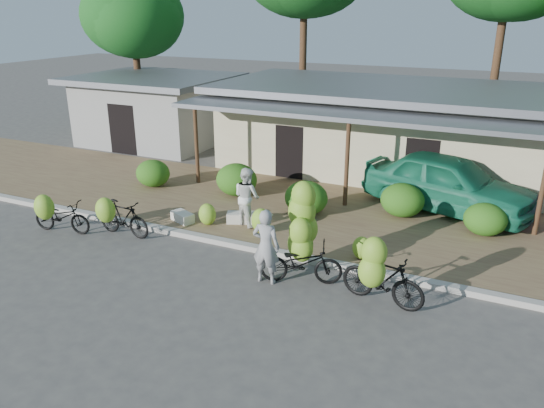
{
  "coord_description": "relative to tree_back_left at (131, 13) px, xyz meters",
  "views": [
    {
      "loc": [
        4.64,
        -9.54,
        6.19
      ],
      "look_at": [
        -0.97,
        2.56,
        1.2
      ],
      "focal_mm": 35.0,
      "sensor_mm": 36.0,
      "label": 1
    }
  ],
  "objects": [
    {
      "name": "ground",
      "position": [
        13.69,
        -13.11,
        -5.84
      ],
      "size": [
        100.0,
        100.0,
        0.0
      ],
      "primitive_type": "plane",
      "color": "#4B4846",
      "rests_on": "ground"
    },
    {
      "name": "sidewalk",
      "position": [
        13.69,
        -8.11,
        -5.78
      ],
      "size": [
        60.0,
        6.0,
        0.12
      ],
      "primitive_type": "cube",
      "color": "olive",
      "rests_on": "ground"
    },
    {
      "name": "curb",
      "position": [
        13.69,
        -11.11,
        -5.77
      ],
      "size": [
        60.0,
        0.25,
        0.15
      ],
      "primitive_type": "cube",
      "color": "#A8A399",
      "rests_on": "ground"
    },
    {
      "name": "shop_main",
      "position": [
        13.69,
        -2.18,
        -4.12
      ],
      "size": [
        13.0,
        8.5,
        3.35
      ],
      "color": "beige",
      "rests_on": "ground"
    },
    {
      "name": "shop_grey",
      "position": [
        2.69,
        -2.12,
        -4.23
      ],
      "size": [
        7.0,
        6.0,
        3.15
      ],
      "color": "gray",
      "rests_on": "ground"
    },
    {
      "name": "tree_back_left",
      "position": [
        0.0,
        0.0,
        0.0
      ],
      "size": [
        5.22,
        5.11,
        7.78
      ],
      "color": "#4E2E1F",
      "rests_on": "ground"
    },
    {
      "name": "hedge_0",
      "position": [
        6.87,
        -8.06,
        -5.24
      ],
      "size": [
        1.24,
        1.11,
        0.96
      ],
      "primitive_type": "ellipsoid",
      "color": "#265814",
      "rests_on": "sidewalk"
    },
    {
      "name": "hedge_1",
      "position": [
        10.04,
        -7.64,
        -5.17
      ],
      "size": [
        1.42,
        1.28,
        1.11
      ],
      "primitive_type": "ellipsoid",
      "color": "#265814",
      "rests_on": "sidewalk"
    },
    {
      "name": "hedge_2",
      "position": [
        12.82,
        -8.28,
        -5.2
      ],
      "size": [
        1.35,
        1.21,
        1.05
      ],
      "primitive_type": "ellipsoid",
      "color": "#265814",
      "rests_on": "sidewalk"
    },
    {
      "name": "hedge_3",
      "position": [
        15.56,
        -7.21,
        -5.21
      ],
      "size": [
        1.33,
        1.19,
        1.04
      ],
      "primitive_type": "ellipsoid",
      "color": "#265814",
      "rests_on": "sidewalk"
    },
    {
      "name": "hedge_4",
      "position": [
        17.97,
        -7.65,
        -5.26
      ],
      "size": [
        1.18,
        1.07,
        0.92
      ],
      "primitive_type": "ellipsoid",
      "color": "#265814",
      "rests_on": "sidewalk"
    },
    {
      "name": "bike_far_left",
      "position": [
        6.83,
        -12.41,
        -5.28
      ],
      "size": [
        1.89,
        1.34,
        1.37
      ],
      "rotation": [
        0.0,
        0.0,
        1.72
      ],
      "color": "black",
      "rests_on": "ground"
    },
    {
      "name": "bike_left",
      "position": [
        8.61,
        -11.87,
        -5.23
      ],
      "size": [
        1.77,
        1.17,
        1.36
      ],
      "rotation": [
        0.0,
        0.0,
        1.53
      ],
      "color": "black",
      "rests_on": "ground"
    },
    {
      "name": "bike_center",
      "position": [
        14.15,
        -11.97,
        -4.94
      ],
      "size": [
        2.06,
        1.45,
        2.36
      ],
      "rotation": [
        0.0,
        0.0,
        1.9
      ],
      "color": "black",
      "rests_on": "ground"
    },
    {
      "name": "bike_right",
      "position": [
        16.19,
        -12.46,
        -5.11
      ],
      "size": [
        1.99,
        1.31,
        1.82
      ],
      "rotation": [
        0.0,
        0.0,
        1.4
      ],
      "color": "black",
      "rests_on": "ground"
    },
    {
      "name": "loose_banana_a",
      "position": [
        10.51,
        -10.32,
        -5.39
      ],
      "size": [
        0.53,
        0.45,
        0.66
      ],
      "primitive_type": "ellipsoid",
      "color": "#7FBD2F",
      "rests_on": "sidewalk"
    },
    {
      "name": "loose_banana_b",
      "position": [
        12.2,
        -10.17,
        -5.36
      ],
      "size": [
        0.58,
        0.49,
        0.72
      ],
      "primitive_type": "ellipsoid",
      "color": "#7FBD2F",
      "rests_on": "sidewalk"
    },
    {
      "name": "loose_banana_c",
      "position": [
        15.26,
        -10.6,
        -5.42
      ],
      "size": [
        0.49,
        0.41,
        0.61
      ],
      "primitive_type": "ellipsoid",
      "color": "#7FBD2F",
      "rests_on": "sidewalk"
    },
    {
      "name": "sack_near",
      "position": [
        11.33,
        -9.73,
        -5.57
      ],
      "size": [
        0.94,
        0.7,
        0.3
      ],
      "primitive_type": "cube",
      "rotation": [
        0.0,
        0.0,
        0.39
      ],
      "color": "white",
      "rests_on": "sidewalk"
    },
    {
      "name": "sack_far",
      "position": [
        9.69,
        -10.41,
        -5.58
      ],
      "size": [
        0.84,
        0.64,
        0.28
      ],
      "primitive_type": "cube",
      "rotation": [
        0.0,
        0.0,
        -0.4
      ],
      "color": "white",
      "rests_on": "sidewalk"
    },
    {
      "name": "vendor",
      "position": [
        13.47,
        -12.51,
        -4.92
      ],
      "size": [
        0.69,
        0.47,
        1.85
      ],
      "primitive_type": "imported",
      "rotation": [
        0.0,
        0.0,
        3.18
      ],
      "color": "gray",
      "rests_on": "ground"
    },
    {
      "name": "bystander",
      "position": [
        11.55,
        -9.78,
        -4.86
      ],
      "size": [
        1.04,
        0.95,
        1.74
      ],
      "primitive_type": "imported",
      "rotation": [
        0.0,
        0.0,
        2.72
      ],
      "color": "silver",
      "rests_on": "sidewalk"
    },
    {
      "name": "teal_van",
      "position": [
        16.72,
        -6.11,
        -4.82
      ],
      "size": [
        5.68,
        3.49,
        1.81
      ],
      "primitive_type": "imported",
      "rotation": [
        0.0,
        0.0,
        1.3
      ],
      "color": "#1A7755",
      "rests_on": "sidewalk"
    }
  ]
}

